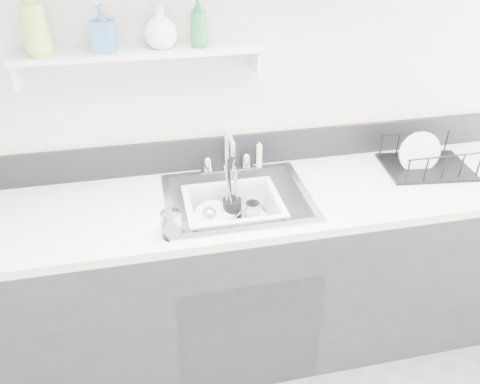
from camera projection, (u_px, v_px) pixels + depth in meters
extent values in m
cube|color=silver|center=(224.00, 92.00, 2.12)|extent=(3.50, 0.02, 2.60)
cube|color=#27272A|center=(238.00, 279.00, 2.32)|extent=(3.20, 0.62, 0.88)
cube|color=white|center=(238.00, 201.00, 2.08)|extent=(3.20, 0.62, 0.04)
cube|color=black|center=(225.00, 152.00, 2.28)|extent=(3.20, 0.02, 0.16)
cube|color=silver|center=(227.00, 169.00, 2.28)|extent=(0.26, 0.06, 0.02)
cylinder|color=silver|center=(208.00, 166.00, 2.25)|extent=(0.04, 0.04, 0.05)
cylinder|color=silver|center=(246.00, 162.00, 2.28)|extent=(0.04, 0.04, 0.05)
cylinder|color=silver|center=(227.00, 150.00, 2.22)|extent=(0.02, 0.02, 0.20)
cylinder|color=silver|center=(229.00, 136.00, 2.11)|extent=(0.02, 0.15, 0.02)
cylinder|color=white|center=(259.00, 154.00, 2.27)|extent=(0.03, 0.03, 0.14)
cube|color=silver|center=(141.00, 52.00, 1.88)|extent=(1.00, 0.16, 0.02)
cube|color=silver|center=(18.00, 74.00, 1.83)|extent=(0.02, 0.14, 0.10)
cube|color=silver|center=(256.00, 60.00, 2.00)|extent=(0.02, 0.14, 0.10)
cylinder|color=white|center=(217.00, 226.00, 2.14)|extent=(0.22, 0.22, 0.01)
cylinder|color=white|center=(218.00, 223.00, 2.14)|extent=(0.21, 0.21, 0.01)
cylinder|color=white|center=(215.00, 218.00, 2.11)|extent=(0.24, 0.23, 0.09)
cylinder|color=black|center=(232.00, 210.00, 2.17)|extent=(0.09, 0.09, 0.11)
cylinder|color=silver|center=(229.00, 191.00, 2.12)|extent=(0.01, 0.05, 0.21)
cylinder|color=silver|center=(235.00, 194.00, 2.12)|extent=(0.02, 0.04, 0.19)
cylinder|color=black|center=(230.00, 187.00, 2.11)|extent=(0.01, 0.06, 0.24)
cylinder|color=white|center=(253.00, 212.00, 2.16)|extent=(0.07, 0.07, 0.09)
cylinder|color=white|center=(171.00, 225.00, 1.80)|extent=(0.11, 0.11, 0.11)
imported|color=white|center=(260.00, 226.00, 2.11)|extent=(0.14, 0.14, 0.04)
imported|color=#B4C859|center=(34.00, 20.00, 1.72)|extent=(0.13, 0.13, 0.26)
imported|color=#4379B6|center=(103.00, 29.00, 1.80)|extent=(0.10, 0.10, 0.18)
imported|color=white|center=(160.00, 26.00, 1.85)|extent=(0.15, 0.15, 0.17)
imported|color=#247839|center=(198.00, 23.00, 1.85)|extent=(0.09, 0.09, 0.19)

